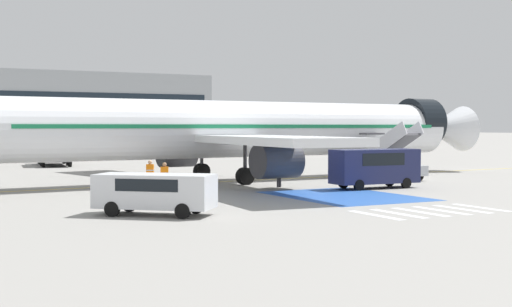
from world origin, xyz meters
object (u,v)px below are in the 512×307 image
at_px(ground_crew_0, 279,170).
at_px(traffic_cone_1, 189,192).
at_px(ground_crew_2, 165,176).
at_px(fuel_tanker, 54,147).
at_px(service_van_1, 375,165).
at_px(ground_crew_1, 150,173).
at_px(boarding_stairs_forward, 392,165).
at_px(traffic_cone_0, 134,197).
at_px(airliner, 235,129).
at_px(service_van_0, 155,190).

bearing_deg(ground_crew_0, traffic_cone_1, -162.36).
bearing_deg(ground_crew_2, fuel_tanker, 112.19).
bearing_deg(traffic_cone_1, service_van_1, -0.44).
bearing_deg(ground_crew_1, service_van_1, -168.18).
bearing_deg(ground_crew_1, ground_crew_0, -156.70).
xyz_separation_m(fuel_tanker, service_van_1, (11.79, -34.37, -0.38)).
xyz_separation_m(boarding_stairs_forward, traffic_cone_1, (-17.48, -5.19, -0.70)).
distance_m(ground_crew_0, ground_crew_1, 7.96).
xyz_separation_m(boarding_stairs_forward, ground_crew_2, (-18.15, -3.42, 0.03)).
bearing_deg(ground_crew_2, traffic_cone_0, -106.59).
height_order(boarding_stairs_forward, traffic_cone_0, boarding_stairs_forward).
bearing_deg(traffic_cone_0, airliner, 44.77).
relative_size(fuel_tanker, traffic_cone_0, 13.31).
distance_m(boarding_stairs_forward, traffic_cone_0, 22.01).
xyz_separation_m(ground_crew_2, traffic_cone_0, (-2.80, -3.29, -0.70)).
distance_m(ground_crew_0, traffic_cone_1, 7.99).
bearing_deg(boarding_stairs_forward, traffic_cone_1, -167.40).
bearing_deg(service_van_1, ground_crew_0, -123.15).
xyz_separation_m(fuel_tanker, ground_crew_1, (-0.83, -29.98, -0.73)).
height_order(fuel_tanker, service_van_0, fuel_tanker).
relative_size(boarding_stairs_forward, traffic_cone_0, 8.08).
bearing_deg(traffic_cone_1, service_van_0, -122.95).
relative_size(fuel_tanker, ground_crew_1, 4.90).
xyz_separation_m(ground_crew_0, ground_crew_1, (-7.89, 1.07, -0.03)).
bearing_deg(ground_crew_2, boarding_stairs_forward, 34.43).
distance_m(ground_crew_1, traffic_cone_0, 6.52).
bearing_deg(boarding_stairs_forward, service_van_1, -139.94).
distance_m(fuel_tanker, ground_crew_0, 31.85).
xyz_separation_m(service_van_0, ground_crew_0, (11.34, 9.52, 0.01)).
bearing_deg(fuel_tanker, ground_crew_0, -69.69).
height_order(boarding_stairs_forward, ground_crew_2, boarding_stairs_forward).
relative_size(airliner, service_van_0, 8.89).
bearing_deg(ground_crew_0, ground_crew_1, 165.97).
distance_m(boarding_stairs_forward, ground_crew_2, 18.47).
bearing_deg(boarding_stairs_forward, ground_crew_1, 178.89).
bearing_deg(ground_crew_1, service_van_0, 102.92).
distance_m(service_van_0, ground_crew_0, 14.81).
relative_size(service_van_0, traffic_cone_0, 7.58).
xyz_separation_m(ground_crew_2, traffic_cone_1, (0.67, -1.77, -0.73)).
distance_m(service_van_1, ground_crew_2, 12.82).
bearing_deg(boarding_stairs_forward, ground_crew_0, -173.06).
relative_size(boarding_stairs_forward, ground_crew_0, 2.90).
bearing_deg(ground_crew_0, service_van_1, -41.40).
relative_size(service_van_1, ground_crew_2, 3.10).
relative_size(ground_crew_0, ground_crew_2, 1.04).
distance_m(ground_crew_1, traffic_cone_1, 4.41).
bearing_deg(airliner, traffic_cone_0, -49.18).
height_order(service_van_0, service_van_1, service_van_1).
height_order(ground_crew_1, ground_crew_2, ground_crew_1).
bearing_deg(ground_crew_1, ground_crew_2, 119.76).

